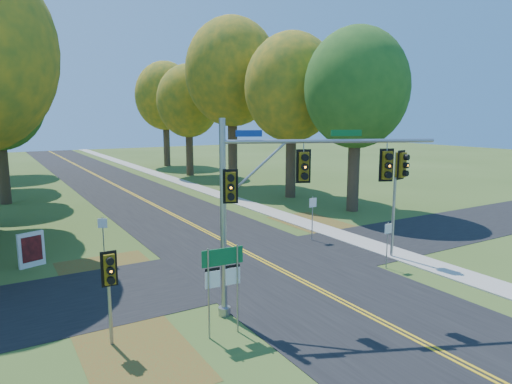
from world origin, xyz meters
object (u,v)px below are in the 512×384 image
traffic_mast (278,191)px  info_kiosk (31,250)px  east_signal_pole (400,177)px  route_sign_cluster (223,273)px

traffic_mast → info_kiosk: bearing=148.9°
east_signal_pole → route_sign_cluster: size_ratio=1.81×
route_sign_cluster → east_signal_pole: bearing=18.4°
traffic_mast → east_signal_pole: (8.26, 2.19, -0.37)m
traffic_mast → route_sign_cluster: (-2.30, -0.48, -2.27)m
east_signal_pole → info_kiosk: 17.10m
traffic_mast → east_signal_pole: traffic_mast is taller
traffic_mast → info_kiosk: size_ratio=4.25×
east_signal_pole → info_kiosk: (-15.02, 7.56, -3.12)m
info_kiosk → traffic_mast: bearing=-73.7°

